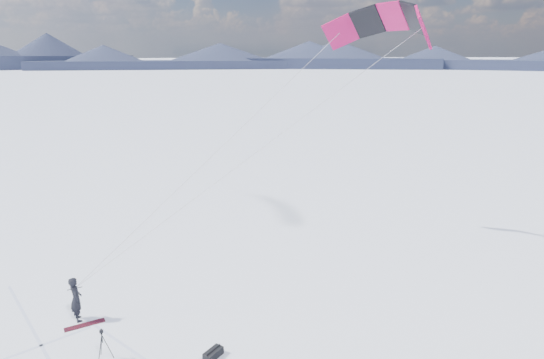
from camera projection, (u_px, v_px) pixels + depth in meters
name	position (u px, v px, depth m)	size (l,w,h in m)	color
horizon_hills	(94.00, 260.00, 13.36)	(704.00, 704.42, 10.14)	black
snowkiter	(79.00, 320.00, 18.19)	(0.68, 0.45, 1.86)	black
snowboard	(85.00, 325.00, 17.81)	(1.50, 0.28, 0.04)	maroon
tripod	(102.00, 340.00, 15.66)	(0.55, 0.58, 1.15)	black
gear_bag_a	(213.00, 354.00, 15.92)	(0.81, 0.72, 0.33)	black
power_kite	(383.00, 25.00, 21.94)	(16.23, 7.10, 11.28)	#AD0C4A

